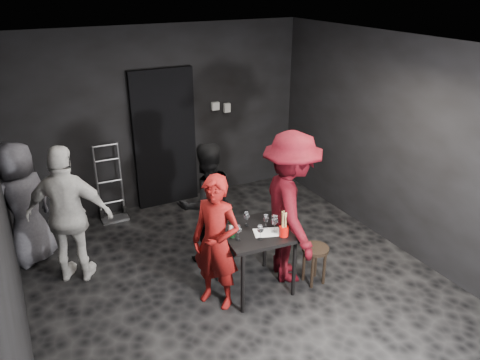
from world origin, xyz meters
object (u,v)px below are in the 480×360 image
stool (315,255)px  man_maroon (291,194)px  bystander_grey (23,202)px  server_red (216,243)px  bystander_cream (68,209)px  tasting_table (255,238)px  hand_truck (113,205)px  breadstick_cup (284,224)px  woman_black (207,201)px  wine_bottle (232,227)px

stool → man_maroon: size_ratio=0.22×
stool → bystander_grey: bystander_grey is taller
server_red → bystander_cream: size_ratio=0.82×
tasting_table → bystander_cream: size_ratio=0.41×
bystander_grey → hand_truck: bearing=176.3°
stool → bystander_cream: size_ratio=0.26×
bystander_grey → stool: bearing=111.8°
server_red → breadstick_cup: size_ratio=4.83×
woman_black → bystander_cream: bystander_cream is taller
tasting_table → wine_bottle: wine_bottle is taller
tasting_table → man_maroon: 0.63m
tasting_table → bystander_cream: bystander_cream is taller
stool → man_maroon: bearing=126.8°
tasting_table → bystander_grey: bystander_grey is taller
stool → tasting_table: bearing=161.0°
wine_bottle → breadstick_cup: size_ratio=1.02×
man_maroon → breadstick_cup: man_maroon is taller
bystander_grey → breadstick_cup: (2.42, -2.02, 0.08)m
hand_truck → wine_bottle: bearing=-71.4°
hand_truck → bystander_grey: bearing=-149.2°
bystander_cream → wine_bottle: bearing=169.9°
tasting_table → hand_truck: bearing=112.9°
man_maroon → woman_black: bearing=56.8°
hand_truck → bystander_grey: bystander_grey is taller
stool → server_red: server_red is taller
server_red → breadstick_cup: 0.74m
hand_truck → woman_black: bearing=-61.8°
woman_black → tasting_table: bearing=102.9°
hand_truck → breadstick_cup: bearing=-63.5°
man_maroon → wine_bottle: (-0.75, -0.03, -0.20)m
man_maroon → bystander_cream: man_maroon is taller
stool → breadstick_cup: 0.69m
stool → woman_black: (-0.88, 1.05, 0.43)m
bystander_cream → breadstick_cup: size_ratio=5.88×
stool → bystander_cream: (-2.43, 1.37, 0.55)m
tasting_table → bystander_cream: (-1.76, 1.14, 0.26)m
tasting_table → wine_bottle: 0.36m
hand_truck → server_red: size_ratio=0.76×
breadstick_cup → tasting_table: bearing=133.0°
bystander_cream → man_maroon: bearing=-179.0°
tasting_table → bystander_cream: 2.12m
wine_bottle → stool: bearing=-13.8°
stool → wine_bottle: bearing=166.2°
man_maroon → hand_truck: bearing=47.8°
man_maroon → wine_bottle: bearing=107.7°
hand_truck → tasting_table: size_ratio=1.52×
wine_bottle → tasting_table: bearing=-0.9°
woman_black → breadstick_cup: woman_black is taller
server_red → woman_black: size_ratio=0.95×
server_red → wine_bottle: (0.20, 0.04, 0.12)m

